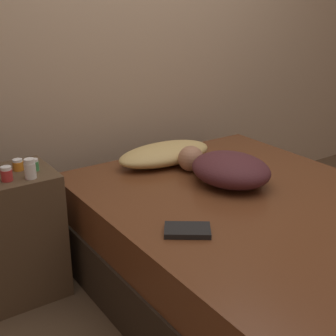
# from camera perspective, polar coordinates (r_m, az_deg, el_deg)

# --- Properties ---
(ground_plane) EXTENTS (12.00, 12.00, 0.00)m
(ground_plane) POSITION_cam_1_polar(r_m,az_deg,el_deg) (2.68, 9.78, -14.63)
(ground_plane) COLOR brown
(wall_back) EXTENTS (8.00, 0.06, 2.60)m
(wall_back) POSITION_cam_1_polar(r_m,az_deg,el_deg) (3.18, -4.64, 16.37)
(wall_back) COLOR tan
(wall_back) RESTS_ON ground_plane
(bed) EXTENTS (1.48, 1.89, 0.55)m
(bed) POSITION_cam_1_polar(r_m,az_deg,el_deg) (2.54, 10.16, -9.60)
(bed) COLOR #2D2319
(bed) RESTS_ON ground_plane
(nightstand) EXTENTS (0.53, 0.38, 0.69)m
(nightstand) POSITION_cam_1_polar(r_m,az_deg,el_deg) (2.59, -19.07, -8.01)
(nightstand) COLOR brown
(nightstand) RESTS_ON ground_plane
(pillow) EXTENTS (0.62, 0.30, 0.12)m
(pillow) POSITION_cam_1_polar(r_m,az_deg,el_deg) (2.86, -0.38, 1.75)
(pillow) COLOR tan
(pillow) RESTS_ON bed
(person_lying) EXTENTS (0.45, 0.62, 0.17)m
(person_lying) POSITION_cam_1_polar(r_m,az_deg,el_deg) (2.57, 7.15, -0.05)
(person_lying) COLOR #4C2328
(person_lying) RESTS_ON bed
(bottle_white) EXTENTS (0.05, 0.05, 0.10)m
(bottle_white) POSITION_cam_1_polar(r_m,az_deg,el_deg) (2.35, -16.47, -0.10)
(bottle_white) COLOR white
(bottle_white) RESTS_ON nightstand
(bottle_orange) EXTENTS (0.05, 0.05, 0.06)m
(bottle_orange) POSITION_cam_1_polar(r_m,az_deg,el_deg) (2.48, -17.82, 0.37)
(bottle_orange) COLOR orange
(bottle_orange) RESTS_ON nightstand
(bottle_green) EXTENTS (0.04, 0.04, 0.06)m
(bottle_green) POSITION_cam_1_polar(r_m,az_deg,el_deg) (2.45, -15.93, 0.37)
(bottle_green) COLOR #3D8E4C
(bottle_green) RESTS_ON nightstand
(bottle_red) EXTENTS (0.05, 0.05, 0.07)m
(bottle_red) POSITION_cam_1_polar(r_m,az_deg,el_deg) (2.36, -19.08, -0.68)
(bottle_red) COLOR #B72D2D
(bottle_red) RESTS_ON nightstand
(book) EXTENTS (0.24, 0.22, 0.02)m
(book) POSITION_cam_1_polar(r_m,az_deg,el_deg) (2.06, 2.38, -7.59)
(book) COLOR black
(book) RESTS_ON bed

